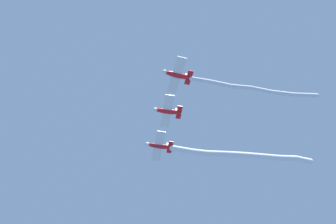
% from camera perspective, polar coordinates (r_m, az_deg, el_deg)
% --- Properties ---
extents(airplane_lead, '(5.93, 4.47, 1.47)m').
position_cam_1_polar(airplane_lead, '(69.46, -1.19, -4.35)').
color(airplane_lead, red).
extents(smoke_trail_lead, '(3.94, 23.46, 2.37)m').
position_cam_1_polar(smoke_trail_lead, '(71.98, 9.55, -5.44)').
color(smoke_trail_lead, white).
extents(airplane_left_wing, '(5.91, 4.44, 1.47)m').
position_cam_1_polar(airplane_left_wing, '(66.08, -0.08, 0.11)').
color(airplane_left_wing, red).
extents(airplane_right_wing, '(5.94, 4.52, 1.47)m').
position_cam_1_polar(airplane_right_wing, '(62.63, 1.14, 4.77)').
color(airplane_right_wing, red).
extents(smoke_trail_right_wing, '(2.38, 18.41, 2.00)m').
position_cam_1_polar(smoke_trail_right_wing, '(64.08, 10.88, 2.99)').
color(smoke_trail_right_wing, white).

